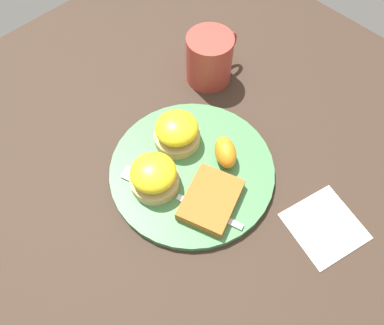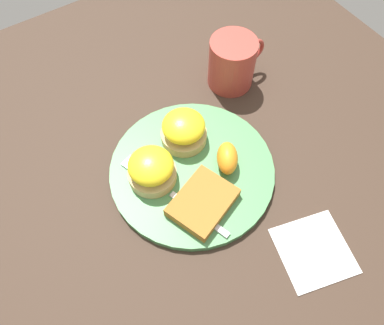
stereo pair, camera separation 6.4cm
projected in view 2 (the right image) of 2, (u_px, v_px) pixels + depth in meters
ground_plane at (192, 172)px, 0.67m from camera, size 1.10×1.10×0.00m
plate at (192, 170)px, 0.66m from camera, size 0.29×0.29×0.01m
sandwich_benedict_left at (184, 130)px, 0.66m from camera, size 0.08×0.08×0.06m
sandwich_benedict_right at (151, 169)px, 0.62m from camera, size 0.08×0.08×0.06m
hashbrown_patty at (203, 202)px, 0.61m from camera, size 0.13×0.11×0.02m
orange_wedge at (227, 158)px, 0.64m from camera, size 0.06×0.07×0.04m
fork at (167, 191)px, 0.63m from camera, size 0.09×0.22×0.00m
cup at (232, 63)px, 0.73m from camera, size 0.12×0.09×0.10m
napkin at (314, 250)px, 0.59m from camera, size 0.13×0.13×0.00m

